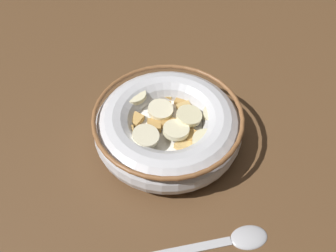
% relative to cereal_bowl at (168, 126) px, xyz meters
% --- Properties ---
extents(ground_plane, '(1.36, 1.36, 0.02)m').
position_rel_cereal_bowl_xyz_m(ground_plane, '(-0.00, 0.00, -0.04)').
color(ground_plane, brown).
extents(cereal_bowl, '(0.20, 0.20, 0.05)m').
position_rel_cereal_bowl_xyz_m(cereal_bowl, '(0.00, 0.00, 0.00)').
color(cereal_bowl, silver).
rests_on(cereal_bowl, ground_plane).
extents(spoon, '(0.07, 0.16, 0.01)m').
position_rel_cereal_bowl_xyz_m(spoon, '(0.16, -0.01, -0.03)').
color(spoon, '#B7B7BC').
rests_on(spoon, ground_plane).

